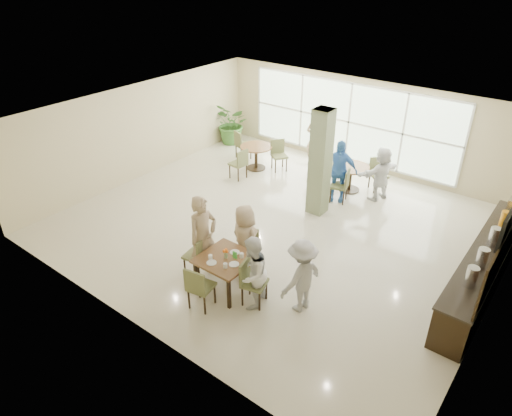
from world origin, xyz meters
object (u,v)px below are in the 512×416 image
Objects in this scene: round_table_left at (256,152)px; teen_right at (252,273)px; adult_b at (381,174)px; adult_standing at (315,140)px; main_table at (226,261)px; potted_plant at (232,124)px; teen_far at (245,239)px; teen_standing at (302,276)px; round_table_right at (351,172)px; teen_left at (203,237)px; adult_a at (338,171)px; buffet_counter at (485,266)px.

teen_right reaches higher than round_table_left.
adult_standing is (-2.63, 0.86, 0.10)m from adult_b.
main_table is 0.71× the size of potted_plant.
teen_far reaches higher than round_table_left.
potted_plant is 8.82m from teen_standing.
potted_plant is 7.45m from teen_far.
teen_left is (-0.60, -5.42, 0.37)m from round_table_right.
potted_plant is 0.84× the size of adult_a.
teen_right is at bearing -47.35° from potted_plant.
teen_right is at bearing -88.07° from teen_left.
main_table is at bearing -58.28° from round_table_left.
round_table_left is (-3.12, 5.06, -0.12)m from main_table.
round_table_right is at bearing -8.39° from potted_plant.
potted_plant is (-5.10, 6.24, 0.06)m from main_table.
teen_far reaches higher than teen_standing.
teen_standing is at bearing -179.77° from teen_far.
adult_standing is at bearing 18.63° from teen_left.
main_table is 1.01× the size of round_table_right.
buffet_counter is at bearing -42.39° from adult_a.
adult_b is at bearing -89.54° from teen_far.
teen_far is 4.04m from adult_a.
main_table is 4.76m from adult_a.
main_table is 0.22× the size of buffet_counter.
adult_b is at bearing -6.92° from potted_plant.
adult_b is (-3.31, 2.35, 0.21)m from buffet_counter.
round_table_left is 0.65× the size of teen_right.
adult_standing reaches higher than teen_far.
teen_far is at bearing -90.32° from round_table_right.
round_table_left is 6.57m from teen_standing.
adult_standing is at bearing 153.26° from round_table_right.
round_table_right is 5.09m from potted_plant.
buffet_counter is (7.25, -1.88, 0.00)m from round_table_left.
teen_left reaches higher than teen_far.
adult_a is at bearing -78.78° from teen_far.
round_table_left is 5.57m from teen_left.
teen_left is 4.72m from adult_a.
main_table is 5.50m from round_table_right.
adult_a is (-0.82, 4.84, 0.11)m from teen_right.
main_table is at bearing 108.08° from adult_standing.
main_table is 0.66× the size of teen_far.
main_table is at bearing -88.00° from teen_left.
teen_standing is 6.83m from adult_standing.
teen_left reaches higher than round_table_right.
potted_plant is 3.29m from adult_standing.
round_table_right is 0.66× the size of teen_far.
adult_b is (-0.70, 5.11, -0.00)m from teen_standing.
round_table_left is at bearing -62.34° from adult_b.
round_table_left is at bearing 47.47° from adult_standing.
main_table is at bearing 12.50° from adult_b.
buffet_counter is 2.70× the size of adult_a.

